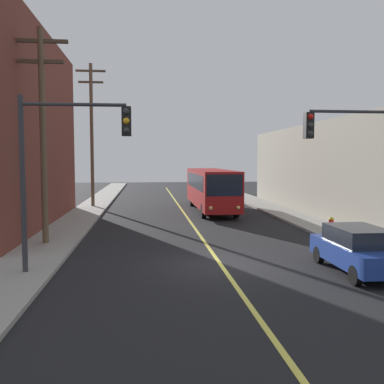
{
  "coord_description": "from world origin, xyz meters",
  "views": [
    {
      "loc": [
        -2.79,
        -15.91,
        3.99
      ],
      "look_at": [
        0.0,
        10.26,
        2.0
      ],
      "focal_mm": 40.22,
      "sensor_mm": 36.0,
      "label": 1
    }
  ],
  "objects_px": {
    "city_bus": "(211,188)",
    "parked_car_blue": "(358,249)",
    "traffic_signal_left_corner": "(69,150)",
    "fire_hydrant": "(331,225)",
    "utility_pole_near": "(43,126)",
    "utility_pole_mid": "(92,129)",
    "traffic_signal_right_corner": "(357,152)"
  },
  "relations": [
    {
      "from": "city_bus",
      "to": "utility_pole_mid",
      "type": "relative_size",
      "value": 1.05
    },
    {
      "from": "utility_pole_mid",
      "to": "traffic_signal_left_corner",
      "type": "distance_m",
      "value": 21.41
    },
    {
      "from": "city_bus",
      "to": "traffic_signal_left_corner",
      "type": "xyz_separation_m",
      "value": [
        -7.61,
        -17.97,
        2.49
      ]
    },
    {
      "from": "utility_pole_mid",
      "to": "fire_hydrant",
      "type": "bearing_deg",
      "value": -46.44
    },
    {
      "from": "parked_car_blue",
      "to": "traffic_signal_left_corner",
      "type": "xyz_separation_m",
      "value": [
        -10.03,
        0.77,
        3.46
      ]
    },
    {
      "from": "utility_pole_mid",
      "to": "traffic_signal_right_corner",
      "type": "xyz_separation_m",
      "value": [
        12.64,
        -20.15,
        -2.19
      ]
    },
    {
      "from": "traffic_signal_right_corner",
      "to": "fire_hydrant",
      "type": "height_order",
      "value": "traffic_signal_right_corner"
    },
    {
      "from": "parked_car_blue",
      "to": "fire_hydrant",
      "type": "xyz_separation_m",
      "value": [
        2.23,
        7.19,
        -0.26
      ]
    },
    {
      "from": "parked_car_blue",
      "to": "traffic_signal_left_corner",
      "type": "bearing_deg",
      "value": 175.62
    },
    {
      "from": "traffic_signal_left_corner",
      "to": "fire_hydrant",
      "type": "height_order",
      "value": "traffic_signal_left_corner"
    },
    {
      "from": "fire_hydrant",
      "to": "utility_pole_near",
      "type": "bearing_deg",
      "value": -175.22
    },
    {
      "from": "utility_pole_near",
      "to": "traffic_signal_right_corner",
      "type": "distance_m",
      "value": 13.56
    },
    {
      "from": "city_bus",
      "to": "utility_pole_mid",
      "type": "height_order",
      "value": "utility_pole_mid"
    },
    {
      "from": "traffic_signal_left_corner",
      "to": "parked_car_blue",
      "type": "bearing_deg",
      "value": -4.38
    },
    {
      "from": "parked_car_blue",
      "to": "utility_pole_mid",
      "type": "bearing_deg",
      "value": 118.3
    },
    {
      "from": "traffic_signal_right_corner",
      "to": "fire_hydrant",
      "type": "distance_m",
      "value": 6.67
    },
    {
      "from": "city_bus",
      "to": "fire_hydrant",
      "type": "relative_size",
      "value": 14.48
    },
    {
      "from": "utility_pole_near",
      "to": "traffic_signal_left_corner",
      "type": "distance_m",
      "value": 5.74
    },
    {
      "from": "utility_pole_near",
      "to": "utility_pole_mid",
      "type": "distance_m",
      "value": 16.03
    },
    {
      "from": "traffic_signal_left_corner",
      "to": "fire_hydrant",
      "type": "bearing_deg",
      "value": 27.65
    },
    {
      "from": "utility_pole_near",
      "to": "fire_hydrant",
      "type": "distance_m",
      "value": 15.17
    },
    {
      "from": "utility_pole_mid",
      "to": "city_bus",
      "type": "bearing_deg",
      "value": -19.06
    },
    {
      "from": "utility_pole_near",
      "to": "city_bus",
      "type": "bearing_deg",
      "value": 52.88
    },
    {
      "from": "utility_pole_near",
      "to": "traffic_signal_right_corner",
      "type": "relative_size",
      "value": 1.62
    },
    {
      "from": "city_bus",
      "to": "fire_hydrant",
      "type": "height_order",
      "value": "city_bus"
    },
    {
      "from": "parked_car_blue",
      "to": "fire_hydrant",
      "type": "height_order",
      "value": "parked_car_blue"
    },
    {
      "from": "parked_car_blue",
      "to": "fire_hydrant",
      "type": "relative_size",
      "value": 5.26
    },
    {
      "from": "parked_car_blue",
      "to": "utility_pole_near",
      "type": "bearing_deg",
      "value": 153.56
    },
    {
      "from": "utility_pole_mid",
      "to": "traffic_signal_left_corner",
      "type": "height_order",
      "value": "utility_pole_mid"
    },
    {
      "from": "utility_pole_near",
      "to": "utility_pole_mid",
      "type": "height_order",
      "value": "utility_pole_mid"
    },
    {
      "from": "city_bus",
      "to": "parked_car_blue",
      "type": "distance_m",
      "value": 18.92
    },
    {
      "from": "traffic_signal_right_corner",
      "to": "fire_hydrant",
      "type": "bearing_deg",
      "value": 74.94
    }
  ]
}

